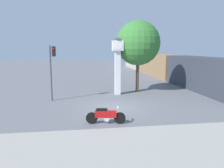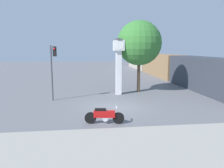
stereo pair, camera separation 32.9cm
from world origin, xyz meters
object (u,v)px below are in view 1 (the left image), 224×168
at_px(motorcycle, 106,116).
at_px(street_tree, 138,43).
at_px(traffic_light, 52,63).
at_px(clock_tower, 118,58).
at_px(freight_train, 159,65).

bearing_deg(motorcycle, street_tree, 73.07).
xyz_separation_m(traffic_light, street_tree, (7.83, 2.74, 1.68)).
height_order(motorcycle, clock_tower, clock_tower).
bearing_deg(traffic_light, motorcycle, -59.92).
bearing_deg(freight_train, clock_tower, -123.63).
bearing_deg(street_tree, freight_train, 61.41).
bearing_deg(motorcycle, traffic_light, 128.32).
xyz_separation_m(motorcycle, traffic_light, (-3.61, 6.23, 2.63)).
relative_size(motorcycle, traffic_light, 0.50).
relative_size(clock_tower, freight_train, 0.13).
bearing_deg(traffic_light, freight_train, 46.34).
xyz_separation_m(motorcycle, freight_train, (11.16, 21.71, 1.22)).
distance_m(motorcycle, traffic_light, 7.67).
relative_size(motorcycle, freight_train, 0.06).
distance_m(freight_train, traffic_light, 21.44).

